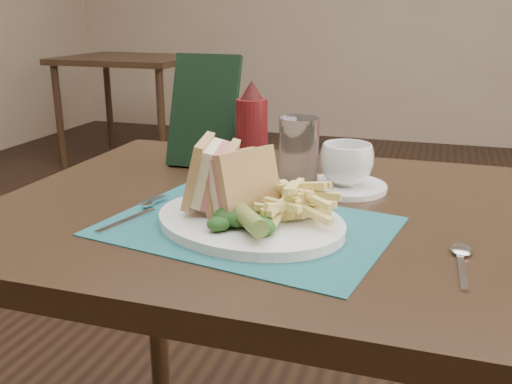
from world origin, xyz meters
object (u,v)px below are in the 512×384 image
(table_bg_left, at_px, (132,110))
(drinking_glass, at_px, (299,153))
(coffee_cup, at_px, (346,164))
(ketchup_bottle, at_px, (252,129))
(placemat, at_px, (247,226))
(sandwich_half_b, at_px, (232,179))
(check_presenter, at_px, (204,111))
(plate, at_px, (250,222))
(saucer, at_px, (345,187))
(sandwich_half_a, at_px, (198,173))

(table_bg_left, distance_m, drinking_glass, 3.24)
(coffee_cup, height_order, ketchup_bottle, ketchup_bottle)
(placemat, distance_m, sandwich_half_b, 0.08)
(ketchup_bottle, bearing_deg, sandwich_half_b, -78.33)
(drinking_glass, xyz_separation_m, check_presenter, (-0.23, 0.10, 0.05))
(placemat, relative_size, plate, 1.39)
(saucer, relative_size, ketchup_bottle, 0.81)
(sandwich_half_b, bearing_deg, sandwich_half_a, -148.87)
(drinking_glass, distance_m, check_presenter, 0.25)
(ketchup_bottle, xyz_separation_m, check_presenter, (-0.12, 0.04, 0.02))
(check_presenter, bearing_deg, sandwich_half_a, -67.36)
(ketchup_bottle, bearing_deg, table_bg_left, 124.35)
(placemat, relative_size, coffee_cup, 4.36)
(plate, distance_m, check_presenter, 0.39)
(table_bg_left, distance_m, saucer, 3.27)
(plate, xyz_separation_m, check_presenter, (-0.21, 0.32, 0.10))
(sandwich_half_a, height_order, sandwich_half_b, sandwich_half_a)
(table_bg_left, height_order, ketchup_bottle, ketchup_bottle)
(plate, bearing_deg, placemat, -170.77)
(plate, xyz_separation_m, drinking_glass, (0.02, 0.22, 0.06))
(table_bg_left, bearing_deg, sandwich_half_b, -57.39)
(sandwich_half_a, bearing_deg, plate, -23.25)
(saucer, xyz_separation_m, coffee_cup, (0.00, 0.00, 0.04))
(check_presenter, bearing_deg, saucer, -13.40)
(check_presenter, bearing_deg, table_bg_left, 124.29)
(placemat, relative_size, saucer, 2.78)
(placemat, height_order, saucer, saucer)
(drinking_glass, bearing_deg, saucer, 8.95)
(plate, height_order, ketchup_bottle, ketchup_bottle)
(sandwich_half_a, bearing_deg, sandwich_half_b, -12.06)
(sandwich_half_b, xyz_separation_m, coffee_cup, (0.14, 0.22, -0.02))
(table_bg_left, height_order, coffee_cup, coffee_cup)
(table_bg_left, distance_m, sandwich_half_a, 3.35)
(sandwich_half_a, height_order, check_presenter, check_presenter)
(saucer, bearing_deg, ketchup_bottle, 168.35)
(plate, distance_m, sandwich_half_a, 0.11)
(saucer, bearing_deg, table_bg_left, 126.76)
(ketchup_bottle, height_order, check_presenter, check_presenter)
(placemat, height_order, ketchup_bottle, ketchup_bottle)
(placemat, bearing_deg, check_presenter, 122.54)
(table_bg_left, bearing_deg, coffee_cup, -53.24)
(saucer, distance_m, ketchup_bottle, 0.22)
(sandwich_half_a, distance_m, drinking_glass, 0.23)
(drinking_glass, bearing_deg, sandwich_half_a, -118.04)
(table_bg_left, xyz_separation_m, drinking_glass, (1.86, -2.61, 0.44))
(saucer, distance_m, check_presenter, 0.34)
(sandwich_half_b, bearing_deg, placemat, 2.05)
(sandwich_half_a, relative_size, drinking_glass, 0.85)
(check_presenter, bearing_deg, sandwich_half_b, -58.88)
(table_bg_left, xyz_separation_m, ketchup_bottle, (1.75, -2.56, 0.47))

